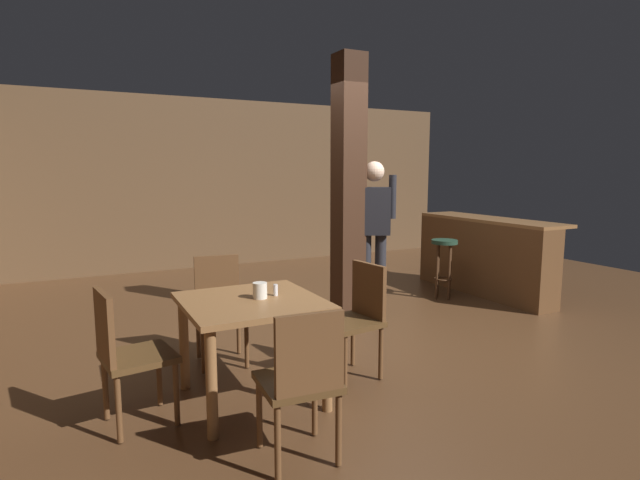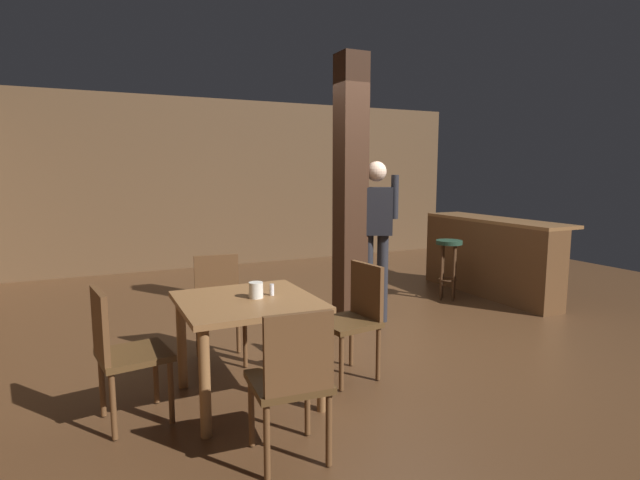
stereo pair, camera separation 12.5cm
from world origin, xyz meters
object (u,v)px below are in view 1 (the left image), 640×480
object	(u,v)px
dining_table	(252,316)
standing_person	(373,229)
chair_north	(220,303)
bar_counter	(483,255)
bar_stool_near	(444,255)
napkin_cup	(260,290)
chair_west	(126,351)
chair_south	(302,378)
chair_east	(357,314)
salt_shaker	(276,290)

from	to	relation	value
dining_table	standing_person	distance (m)	2.19
chair_north	bar_counter	size ratio (longest dim) A/B	0.42
chair_north	bar_stool_near	xyz separation A→B (m)	(3.11, 0.78, 0.05)
chair_north	napkin_cup	bearing A→B (deg)	-85.21
chair_north	chair_west	xyz separation A→B (m)	(-0.83, -0.84, 0.00)
chair_north	standing_person	world-z (taller)	standing_person
bar_stool_near	chair_west	bearing A→B (deg)	-157.73
chair_south	bar_stool_near	distance (m)	4.00
chair_east	salt_shaker	distance (m)	0.74
chair_west	napkin_cup	world-z (taller)	chair_west
chair_north	salt_shaker	bearing A→B (deg)	-76.34
chair_south	chair_north	bearing A→B (deg)	89.46
chair_south	napkin_cup	bearing A→B (deg)	84.53
chair_west	bar_stool_near	distance (m)	4.26
chair_south	chair_east	distance (m)	1.28
salt_shaker	standing_person	xyz separation A→B (m)	(1.59, 1.18, 0.23)
chair_west	chair_south	bearing A→B (deg)	-46.86
chair_east	standing_person	world-z (taller)	standing_person
bar_counter	napkin_cup	bearing A→B (deg)	-156.83
chair_west	bar_counter	size ratio (longest dim) A/B	0.42
chair_north	salt_shaker	xyz separation A→B (m)	(0.19, -0.80, 0.27)
chair_east	salt_shaker	world-z (taller)	chair_east
chair_north	napkin_cup	size ratio (longest dim) A/B	7.91
chair_east	bar_counter	distance (m)	3.27
standing_person	bar_stool_near	distance (m)	1.45
chair_north	bar_stool_near	distance (m)	3.21
bar_counter	bar_stool_near	size ratio (longest dim) A/B	2.81
chair_east	bar_stool_near	bearing A→B (deg)	35.25
chair_south	bar_counter	size ratio (longest dim) A/B	0.42
dining_table	napkin_cup	world-z (taller)	napkin_cup
bar_counter	standing_person	bearing A→B (deg)	-169.18
chair_north	chair_east	distance (m)	1.19
napkin_cup	bar_counter	size ratio (longest dim) A/B	0.05
bar_counter	salt_shaker	bearing A→B (deg)	-156.39
napkin_cup	standing_person	xyz separation A→B (m)	(1.72, 1.20, 0.21)
chair_north	chair_west	size ratio (longest dim) A/B	1.00
chair_south	napkin_cup	xyz separation A→B (m)	(0.08, 0.89, 0.28)
bar_stool_near	chair_south	bearing A→B (deg)	-141.52
chair_north	chair_east	bearing A→B (deg)	-42.24
bar_counter	bar_stool_near	xyz separation A→B (m)	(-0.64, 0.02, 0.05)
chair_west	salt_shaker	distance (m)	1.06
chair_west	napkin_cup	bearing A→B (deg)	1.01
dining_table	chair_east	world-z (taller)	chair_east
dining_table	standing_person	xyz separation A→B (m)	(1.78, 1.20, 0.39)
napkin_cup	bar_stool_near	distance (m)	3.45
salt_shaker	chair_north	bearing A→B (deg)	103.66
dining_table	chair_north	size ratio (longest dim) A/B	1.04
dining_table	chair_west	xyz separation A→B (m)	(-0.84, -0.02, -0.10)
napkin_cup	bar_counter	bearing A→B (deg)	23.17
dining_table	salt_shaker	world-z (taller)	salt_shaker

